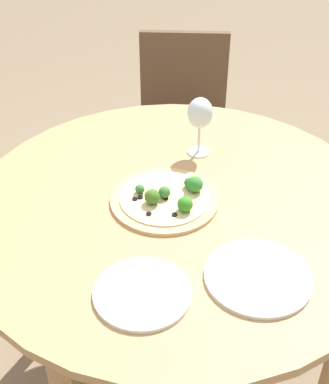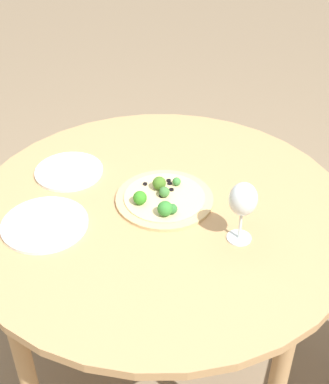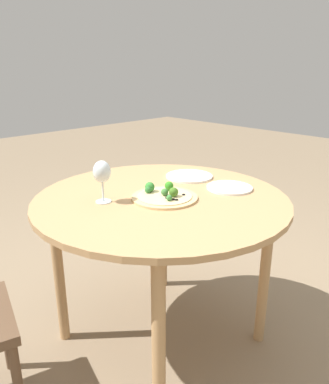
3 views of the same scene
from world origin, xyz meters
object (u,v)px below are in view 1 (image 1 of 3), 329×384
at_px(chair, 182,127).
at_px(wine_glass, 200,115).
at_px(plate_near, 142,293).
at_px(pizza, 167,198).
at_px(plate_far, 258,277).

relative_size(chair, wine_glass, 4.68).
distance_m(chair, plate_near, 1.31).
bearing_deg(chair, wine_glass, -85.16).
relative_size(pizza, wine_glass, 1.60).
bearing_deg(wine_glass, chair, -100.05).
distance_m(chair, wine_glass, 0.81).
bearing_deg(plate_far, chair, -95.93).
relative_size(chair, pizza, 2.92).
distance_m(pizza, plate_far, 0.35).
distance_m(chair, pizza, 0.99).
xyz_separation_m(wine_glass, plate_far, (0.01, 0.54, -0.12)).
distance_m(wine_glass, plate_near, 0.61).
height_order(pizza, wine_glass, wine_glass).
bearing_deg(chair, pizza, -91.59).
distance_m(chair, plate_far, 1.26).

